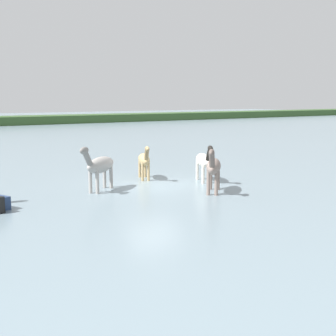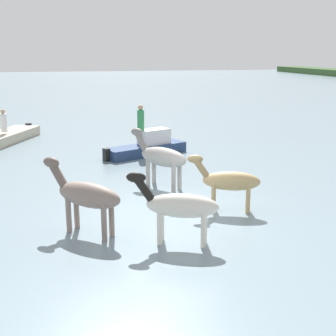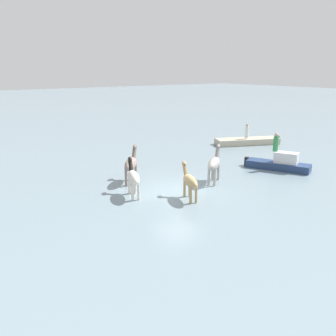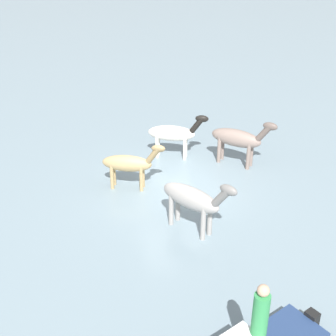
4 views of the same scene
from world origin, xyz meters
name	(u,v)px [view 4 (image 4 of 4)]	position (x,y,z in m)	size (l,w,h in m)	color
ground_plane	(177,189)	(0.00, 0.00, 0.00)	(203.16, 203.16, 0.00)	gray
horse_mid_herd	(129,164)	(0.45, 1.57, 0.94)	(1.14, 2.17, 1.71)	tan
horse_chestnut_trailing	(193,199)	(-2.51, 0.15, 1.10)	(2.30, 1.86, 2.00)	#9E9993
horse_rear_stallion	(238,139)	(1.29, -2.68, 1.08)	(1.99, 2.11, 1.96)	gray
horse_dark_mare	(174,134)	(2.47, -0.48, 1.00)	(1.23, 2.29, 1.82)	silver
person_watcher_seated	(261,312)	(-7.70, 0.30, 1.72)	(0.32, 0.32, 1.19)	#338C4C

